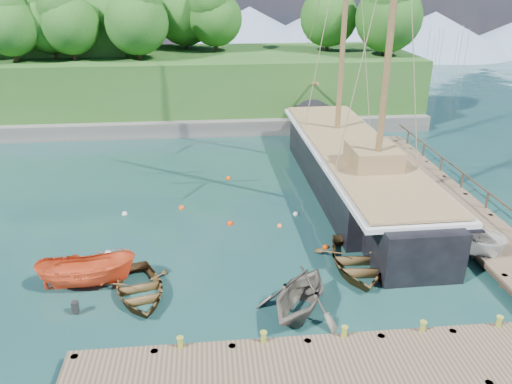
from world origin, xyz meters
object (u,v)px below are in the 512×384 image
Objects in this scene: rowboat_2 at (355,268)px; cabin_boat_white at (460,251)px; rowboat_0 at (140,295)px; schooner at (353,170)px; motorboat_orange at (89,286)px; rowboat_1 at (299,313)px.

rowboat_2 is 5.89m from cabin_boat_white.
rowboat_0 is 16.65m from schooner.
motorboat_orange reaches higher than rowboat_2.
cabin_boat_white is 0.16× the size of schooner.
rowboat_0 is 10.09m from rowboat_2.
rowboat_1 is 0.95× the size of motorboat_orange.
motorboat_orange is at bearing 162.75° from cabin_boat_white.
schooner reaches higher than rowboat_2.
schooner reaches higher than rowboat_0.
rowboat_1 reaches higher than rowboat_0.
rowboat_2 is at bearing -90.72° from motorboat_orange.
rowboat_0 is at bearing 166.79° from cabin_boat_white.
cabin_boat_white is at bearing -6.01° from rowboat_0.
motorboat_orange is 0.15× the size of schooner.
rowboat_1 is 4.58m from rowboat_2.
cabin_boat_white reaches higher than rowboat_2.
rowboat_0 is 0.97× the size of motorboat_orange.
cabin_boat_white is (18.18, 1.38, 0.00)m from motorboat_orange.
cabin_boat_white is (5.79, 1.10, 0.00)m from rowboat_2.
motorboat_orange is (-2.37, 0.95, 0.00)m from rowboat_0.
rowboat_0 is 0.88× the size of cabin_boat_white.
rowboat_0 is 6.99m from rowboat_1.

